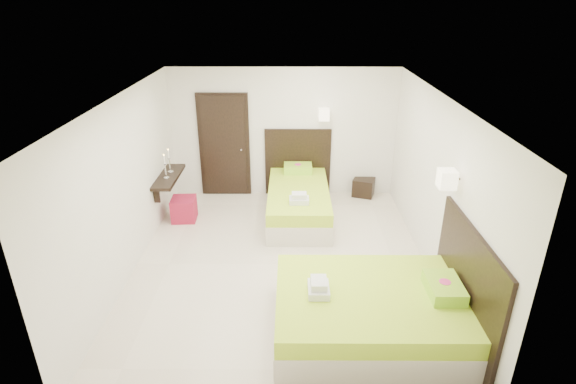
{
  "coord_description": "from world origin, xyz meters",
  "views": [
    {
      "loc": [
        0.13,
        -5.95,
        3.87
      ],
      "look_at": [
        0.1,
        0.3,
        1.1
      ],
      "focal_mm": 28.0,
      "sensor_mm": 36.0,
      "label": 1
    }
  ],
  "objects_px": {
    "bed_double": "(376,310)",
    "ottoman": "(184,209)",
    "bed_single": "(298,199)",
    "nightstand": "(363,187)"
  },
  "relations": [
    {
      "from": "bed_single",
      "to": "bed_double",
      "type": "relative_size",
      "value": 0.98
    },
    {
      "from": "bed_double",
      "to": "ottoman",
      "type": "relative_size",
      "value": 5.32
    },
    {
      "from": "bed_single",
      "to": "nightstand",
      "type": "xyz_separation_m",
      "value": [
        1.37,
        0.9,
        -0.15
      ]
    },
    {
      "from": "nightstand",
      "to": "ottoman",
      "type": "xyz_separation_m",
      "value": [
        -3.49,
        -1.12,
        0.03
      ]
    },
    {
      "from": "bed_double",
      "to": "ottoman",
      "type": "distance_m",
      "value": 4.28
    },
    {
      "from": "bed_single",
      "to": "ottoman",
      "type": "height_order",
      "value": "bed_single"
    },
    {
      "from": "bed_single",
      "to": "nightstand",
      "type": "bearing_deg",
      "value": 33.48
    },
    {
      "from": "bed_single",
      "to": "ottoman",
      "type": "bearing_deg",
      "value": -174.33
    },
    {
      "from": "bed_single",
      "to": "bed_double",
      "type": "bearing_deg",
      "value": -74.66
    },
    {
      "from": "nightstand",
      "to": "ottoman",
      "type": "bearing_deg",
      "value": -143.25
    }
  ]
}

